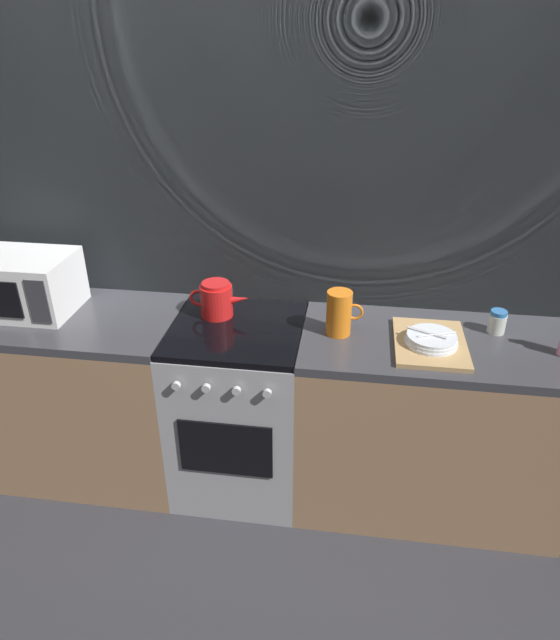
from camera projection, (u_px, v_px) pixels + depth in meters
The scene contains 10 objects.
ground_plane at pixel (243, 476), 2.95m from camera, with size 8.00×8.00×0.00m, color #2D2D33.
back_wall at pixel (248, 239), 2.66m from camera, with size 3.60×0.05×2.40m.
counter_left at pixel (66, 392), 2.85m from camera, with size 1.20×0.60×0.90m.
stove_unit at pixel (240, 407), 2.74m from camera, with size 0.60×0.63×0.90m.
counter_right at pixel (428, 424), 2.63m from camera, with size 1.20×0.60×0.90m.
microwave at pixel (24, 283), 2.61m from camera, with size 0.46×0.35×0.27m.
kettle at pixel (217, 299), 2.58m from camera, with size 0.28×0.15×0.17m.
pitcher at pixel (339, 313), 2.43m from camera, with size 0.16×0.11×0.20m.
dish_pile at pixel (431, 341), 2.36m from camera, with size 0.30×0.40×0.07m.
spice_jar at pixel (497, 322), 2.46m from camera, with size 0.08×0.08×0.10m.
Camera 1 is at (0.51, -2.16, 2.13)m, focal length 31.48 mm.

